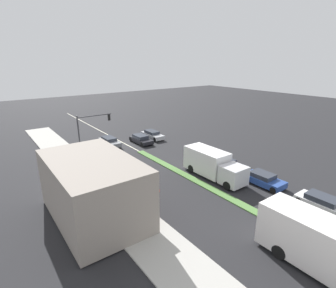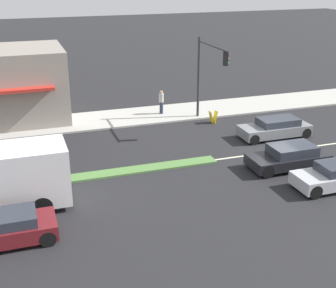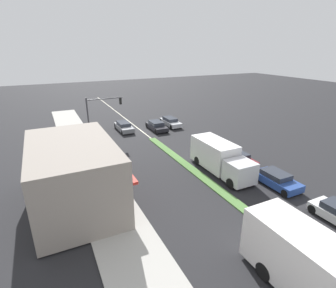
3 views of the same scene
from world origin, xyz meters
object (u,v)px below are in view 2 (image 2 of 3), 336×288
Objects in this scene: pedestrian at (161,101)px; suv_grey at (275,128)px; sedan_dark at (289,157)px; traffic_signal_main at (207,67)px; sedan_maroon at (3,229)px; warning_aframe_sign at (213,117)px.

suv_grey is at bearing -141.40° from pedestrian.
traffic_signal_main is at bearing 9.02° from sedan_dark.
pedestrian reaches higher than sedan_maroon.
sedan_maroon is (-11.12, 13.28, -3.29)m from traffic_signal_main.
pedestrian is at bearing 39.13° from traffic_signal_main.
warning_aframe_sign is 4.65m from suv_grey.
suv_grey is at bearing -141.78° from traffic_signal_main.
warning_aframe_sign is at bearing -93.84° from traffic_signal_main.
pedestrian is at bearing 44.84° from warning_aframe_sign.
traffic_signal_main is 4.62m from pedestrian.
traffic_signal_main is 17.63m from sedan_maroon.
sedan_dark is at bearing -174.64° from warning_aframe_sign.
pedestrian reaches higher than suv_grey.
traffic_signal_main reaches higher than suv_grey.
sedan_dark is (-8.32, -1.32, -3.29)m from traffic_signal_main.
sedan_maroon is at bearing 129.95° from traffic_signal_main.
traffic_signal_main is 9.05m from sedan_dark.
pedestrian reaches higher than sedan_dark.
suv_grey is at bearing -66.26° from sedan_maroon.
pedestrian is 2.04× the size of warning_aframe_sign.
suv_grey reaches higher than warning_aframe_sign.
warning_aframe_sign is 0.19× the size of suv_grey.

